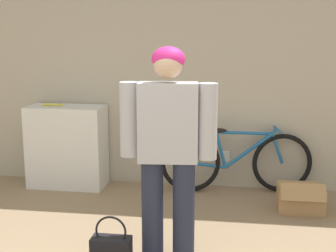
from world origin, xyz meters
name	(u,v)px	position (x,y,z in m)	size (l,w,h in m)	color
wall_back	(178,70)	(0.00, 2.98, 1.30)	(8.00, 0.07, 2.60)	#B7AD99
side_shelf	(67,146)	(-1.21, 2.72, 0.46)	(0.84, 0.41, 0.91)	white
person	(168,143)	(0.16, 1.15, 0.91)	(0.71, 0.24, 1.61)	#23283D
bicycle	(236,161)	(0.67, 2.77, 0.35)	(1.63, 0.46, 0.72)	black
banana	(53,105)	(-1.35, 2.70, 0.93)	(0.28, 0.08, 0.03)	#EAD64C
handbag	(111,250)	(-0.24, 0.97, 0.13)	(0.29, 0.14, 0.39)	black
cardboard_box	(300,198)	(1.29, 2.30, 0.13)	(0.43, 0.38, 0.31)	#A87F51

